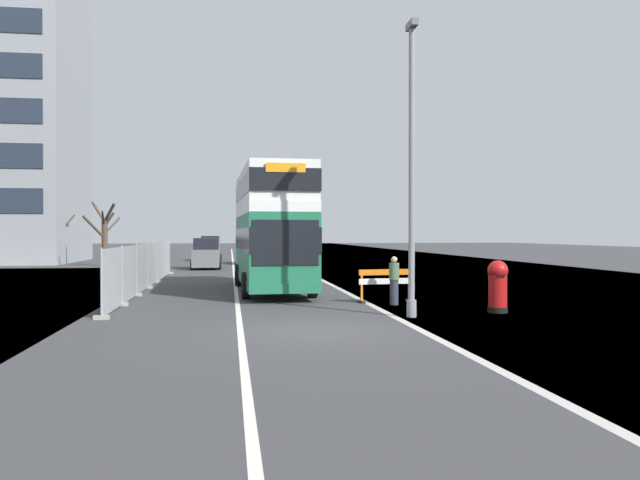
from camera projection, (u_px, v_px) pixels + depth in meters
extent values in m
cube|color=#38383A|center=(314.00, 334.00, 15.80)|extent=(140.00, 280.00, 0.10)
cube|color=#B2AFA8|center=(419.00, 330.00, 16.17)|extent=(0.24, 196.00, 0.01)
cube|color=silver|center=(241.00, 333.00, 15.54)|extent=(0.16, 168.00, 0.01)
cube|color=#1E6B47|center=(271.00, 249.00, 26.96)|extent=(2.86, 10.22, 2.85)
cube|color=white|center=(271.00, 211.00, 26.94)|extent=(2.86, 10.22, 0.40)
cube|color=white|center=(271.00, 189.00, 26.93)|extent=(2.83, 10.12, 1.44)
cube|color=black|center=(271.00, 239.00, 26.96)|extent=(2.89, 10.32, 0.91)
cube|color=black|center=(271.00, 189.00, 26.93)|extent=(2.87, 10.27, 0.79)
cube|color=black|center=(286.00, 242.00, 21.95)|extent=(2.31, 0.14, 1.57)
cube|color=orange|center=(286.00, 168.00, 21.92)|extent=(1.38, 0.11, 0.32)
cube|color=#1E6B47|center=(271.00, 278.00, 26.97)|extent=(2.89, 10.32, 0.36)
cylinder|color=black|center=(246.00, 285.00, 23.66)|extent=(0.33, 1.01, 1.00)
cylinder|color=black|center=(312.00, 285.00, 24.10)|extent=(0.33, 1.01, 1.00)
cylinder|color=black|center=(238.00, 275.00, 29.50)|extent=(0.33, 1.01, 1.00)
cylinder|color=black|center=(292.00, 275.00, 29.94)|extent=(0.33, 1.01, 1.00)
cylinder|color=gray|center=(412.00, 173.00, 18.49)|extent=(0.18, 0.18, 8.37)
cube|color=slate|center=(412.00, 25.00, 18.44)|extent=(0.20, 0.70, 0.20)
cylinder|color=gray|center=(412.00, 309.00, 18.53)|extent=(0.29, 0.29, 0.50)
cylinder|color=black|center=(498.00, 310.00, 19.59)|extent=(0.61, 0.61, 0.18)
cylinder|color=#B71414|center=(498.00, 289.00, 19.58)|extent=(0.56, 0.56, 1.11)
sphere|color=#B71414|center=(498.00, 271.00, 19.58)|extent=(0.63, 0.63, 0.63)
cube|color=black|center=(502.00, 276.00, 19.29)|extent=(0.22, 0.03, 0.07)
cube|color=orange|center=(386.00, 272.00, 22.50)|extent=(1.98, 0.31, 0.20)
cube|color=white|center=(386.00, 281.00, 22.50)|extent=(1.98, 0.31, 0.20)
cube|color=orange|center=(362.00, 288.00, 22.28)|extent=(0.08, 0.08, 1.07)
cube|color=black|center=(362.00, 302.00, 22.28)|extent=(0.19, 0.45, 0.08)
cube|color=orange|center=(409.00, 287.00, 22.73)|extent=(0.08, 0.08, 1.07)
cube|color=black|center=(409.00, 300.00, 22.74)|extent=(0.19, 0.45, 0.08)
cube|color=#A8AAAD|center=(112.00, 279.00, 19.67)|extent=(0.04, 3.26, 1.94)
cube|color=#A8AAAD|center=(130.00, 273.00, 23.04)|extent=(0.04, 3.26, 1.94)
cube|color=#A8AAAD|center=(142.00, 268.00, 26.40)|extent=(0.04, 3.26, 1.94)
cube|color=#A8AAAD|center=(152.00, 264.00, 29.77)|extent=(0.04, 3.26, 1.94)
cube|color=#A8AAAD|center=(160.00, 261.00, 33.13)|extent=(0.04, 3.26, 1.94)
cube|color=#A8AAAD|center=(167.00, 258.00, 36.50)|extent=(0.04, 3.26, 1.94)
cylinder|color=#939699|center=(101.00, 284.00, 17.99)|extent=(0.06, 0.06, 2.04)
cube|color=gray|center=(102.00, 317.00, 18.00)|extent=(0.44, 0.20, 0.12)
cylinder|color=#939699|center=(122.00, 276.00, 21.35)|extent=(0.06, 0.06, 2.04)
cube|color=gray|center=(122.00, 304.00, 21.36)|extent=(0.44, 0.20, 0.12)
cylinder|color=#939699|center=(136.00, 270.00, 24.72)|extent=(0.06, 0.06, 2.04)
cube|color=gray|center=(136.00, 295.00, 24.73)|extent=(0.44, 0.20, 0.12)
cylinder|color=#939699|center=(148.00, 266.00, 28.09)|extent=(0.06, 0.06, 2.04)
cube|color=gray|center=(148.00, 287.00, 28.10)|extent=(0.44, 0.20, 0.12)
cylinder|color=#939699|center=(156.00, 262.00, 31.45)|extent=(0.06, 0.06, 2.04)
cube|color=gray|center=(156.00, 281.00, 31.46)|extent=(0.44, 0.20, 0.12)
cylinder|color=#939699|center=(163.00, 259.00, 34.82)|extent=(0.06, 0.06, 2.04)
cube|color=gray|center=(164.00, 277.00, 34.83)|extent=(0.44, 0.20, 0.12)
cylinder|color=#939699|center=(169.00, 257.00, 38.18)|extent=(0.06, 0.06, 2.04)
cube|color=gray|center=(169.00, 273.00, 38.19)|extent=(0.44, 0.20, 0.12)
cube|color=slate|center=(206.00, 258.00, 43.55)|extent=(1.80, 3.89, 1.16)
cube|color=black|center=(206.00, 244.00, 43.54)|extent=(1.66, 2.14, 0.78)
cylinder|color=black|center=(220.00, 264.00, 44.87)|extent=(0.20, 0.60, 0.60)
cylinder|color=black|center=(194.00, 264.00, 44.62)|extent=(0.20, 0.60, 0.60)
cylinder|color=black|center=(219.00, 265.00, 42.49)|extent=(0.20, 0.60, 0.60)
cylinder|color=black|center=(192.00, 266.00, 42.23)|extent=(0.20, 0.60, 0.60)
cube|color=navy|center=(252.00, 253.00, 50.86)|extent=(1.77, 4.57, 1.30)
cube|color=black|center=(252.00, 240.00, 50.85)|extent=(1.62, 2.52, 0.80)
cylinder|color=black|center=(262.00, 259.00, 52.40)|extent=(0.20, 0.60, 0.60)
cylinder|color=black|center=(241.00, 259.00, 52.15)|extent=(0.20, 0.60, 0.60)
cylinder|color=black|center=(264.00, 261.00, 49.59)|extent=(0.20, 0.60, 0.60)
cylinder|color=black|center=(242.00, 261.00, 49.34)|extent=(0.20, 0.60, 0.60)
cube|color=slate|center=(211.00, 251.00, 56.71)|extent=(1.71, 4.38, 1.35)
cube|color=black|center=(211.00, 240.00, 56.70)|extent=(1.58, 2.41, 0.68)
cylinder|color=black|center=(221.00, 257.00, 58.18)|extent=(0.20, 0.60, 0.60)
cylinder|color=black|center=(201.00, 257.00, 57.94)|extent=(0.20, 0.60, 0.60)
cylinder|color=black|center=(220.00, 258.00, 55.49)|extent=(0.20, 0.60, 0.60)
cylinder|color=black|center=(200.00, 258.00, 55.25)|extent=(0.20, 0.60, 0.60)
cylinder|color=#4C3D2D|center=(61.00, 240.00, 50.59)|extent=(0.34, 0.34, 3.88)
cylinder|color=#4C3D2D|center=(68.00, 223.00, 50.79)|extent=(1.14, 0.45, 1.42)
cylinder|color=#4C3D2D|center=(61.00, 216.00, 51.10)|extent=(0.47, 1.27, 1.78)
cylinder|color=#4C3D2D|center=(51.00, 221.00, 50.68)|extent=(1.72, 0.62, 1.28)
cylinder|color=#4C3D2D|center=(58.00, 219.00, 49.92)|extent=(0.17, 1.41, 1.02)
cylinder|color=#4C3D2D|center=(105.00, 242.00, 47.39)|extent=(0.43, 0.43, 3.54)
cylinder|color=#4C3D2D|center=(109.00, 220.00, 47.32)|extent=(0.88, 0.41, 1.12)
cylinder|color=#4C3D2D|center=(112.00, 226.00, 48.00)|extent=(1.08, 1.31, 1.33)
cylinder|color=#4C3D2D|center=(104.00, 224.00, 47.81)|extent=(0.33, 1.03, 1.05)
cylinder|color=#4C3D2D|center=(99.00, 212.00, 47.72)|extent=(1.27, 1.11, 1.61)
cylinder|color=#4C3D2D|center=(94.00, 227.00, 46.77)|extent=(1.53, 1.28, 1.74)
cylinder|color=#4C3D2D|center=(103.00, 218.00, 46.78)|extent=(0.21, 1.30, 1.11)
cylinder|color=#4C3D2D|center=(109.00, 213.00, 46.95)|extent=(1.13, 1.22, 1.47)
cylinder|color=#2D3342|center=(394.00, 292.00, 21.68)|extent=(0.29, 0.29, 0.86)
cylinder|color=#51704C|center=(394.00, 271.00, 21.67)|extent=(0.34, 0.34, 0.57)
sphere|color=tan|center=(394.00, 260.00, 21.67)|extent=(0.22, 0.22, 0.22)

